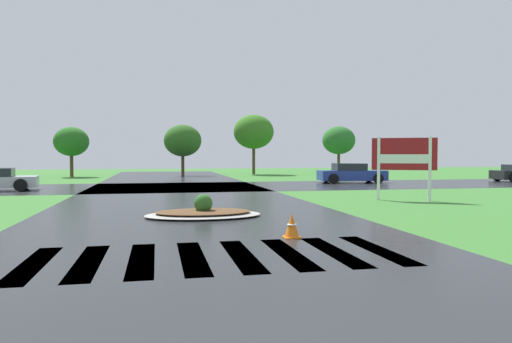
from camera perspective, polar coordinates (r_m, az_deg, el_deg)
asphalt_roadway at (r=13.52m, az=-7.10°, el=-5.91°), size 9.60×80.00×0.01m
asphalt_cross_road at (r=27.84m, az=-9.50°, el=-1.83°), size 90.00×8.64×0.01m
crosswalk_stripes at (r=8.94m, az=-4.64°, el=-10.02°), size 6.75×2.97×0.01m
estate_billboard at (r=20.30m, az=17.21°, el=1.61°), size 2.29×1.26×2.59m
median_island at (r=14.53m, az=-6.29°, el=-4.87°), size 3.49×2.19×0.68m
car_white_sedan at (r=32.14m, az=11.27°, el=-0.26°), size 4.49×2.40×1.29m
traffic_cone at (r=10.82m, az=4.30°, el=-6.53°), size 0.36×0.36×0.54m
background_treeline at (r=43.83m, az=-19.43°, el=4.12°), size 45.11×5.48×5.70m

